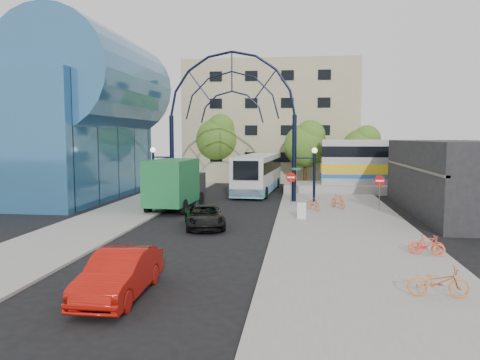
# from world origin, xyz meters

# --- Properties ---
(ground) EXTENTS (120.00, 120.00, 0.00)m
(ground) POSITION_xyz_m (0.00, 0.00, 0.00)
(ground) COLOR black
(ground) RESTS_ON ground
(sidewalk_east) EXTENTS (8.00, 56.00, 0.12)m
(sidewalk_east) POSITION_xyz_m (8.00, 4.00, 0.06)
(sidewalk_east) COLOR gray
(sidewalk_east) RESTS_ON ground
(plaza_west) EXTENTS (5.00, 50.00, 0.12)m
(plaza_west) POSITION_xyz_m (-6.50, 6.00, 0.06)
(plaza_west) COLOR gray
(plaza_west) RESTS_ON ground
(gateway_arch) EXTENTS (13.64, 0.44, 12.10)m
(gateway_arch) POSITION_xyz_m (0.00, 14.00, 8.56)
(gateway_arch) COLOR black
(gateway_arch) RESTS_ON ground
(stop_sign) EXTENTS (0.80, 0.07, 2.50)m
(stop_sign) POSITION_xyz_m (4.80, 12.00, 1.99)
(stop_sign) COLOR slate
(stop_sign) RESTS_ON sidewalk_east
(do_not_enter_sign) EXTENTS (0.76, 0.07, 2.48)m
(do_not_enter_sign) POSITION_xyz_m (11.00, 10.00, 1.98)
(do_not_enter_sign) COLOR slate
(do_not_enter_sign) RESTS_ON sidewalk_east
(street_name_sign) EXTENTS (0.70, 0.70, 2.80)m
(street_name_sign) POSITION_xyz_m (5.20, 12.60, 2.13)
(street_name_sign) COLOR slate
(street_name_sign) RESTS_ON sidewalk_east
(sandwich_board) EXTENTS (0.55, 0.61, 0.99)m
(sandwich_board) POSITION_xyz_m (5.60, 5.98, 0.74)
(sandwich_board) COLOR white
(sandwich_board) RESTS_ON sidewalk_east
(transit_hall) EXTENTS (16.50, 18.00, 14.50)m
(transit_hall) POSITION_xyz_m (-15.30, 15.00, 6.70)
(transit_hall) COLOR #306695
(transit_hall) RESTS_ON ground
(commercial_block_east) EXTENTS (6.00, 16.00, 5.00)m
(commercial_block_east) POSITION_xyz_m (16.00, 10.00, 2.50)
(commercial_block_east) COLOR black
(commercial_block_east) RESTS_ON ground
(apartment_block) EXTENTS (20.00, 12.10, 14.00)m
(apartment_block) POSITION_xyz_m (2.00, 34.97, 7.00)
(apartment_block) COLOR tan
(apartment_block) RESTS_ON ground
(train_platform) EXTENTS (32.00, 5.00, 0.80)m
(train_platform) POSITION_xyz_m (20.00, 22.00, 0.40)
(train_platform) COLOR gray
(train_platform) RESTS_ON ground
(train_car) EXTENTS (25.10, 3.05, 4.20)m
(train_car) POSITION_xyz_m (20.00, 22.00, 2.90)
(train_car) COLOR #B7B7BC
(train_car) RESTS_ON train_platform
(tree_north_a) EXTENTS (4.48, 4.48, 7.00)m
(tree_north_a) POSITION_xyz_m (6.12, 25.93, 4.61)
(tree_north_a) COLOR #382314
(tree_north_a) RESTS_ON ground
(tree_north_b) EXTENTS (5.12, 5.12, 8.00)m
(tree_north_b) POSITION_xyz_m (-3.88, 29.93, 5.27)
(tree_north_b) COLOR #382314
(tree_north_b) RESTS_ON ground
(tree_north_c) EXTENTS (4.16, 4.16, 6.50)m
(tree_north_c) POSITION_xyz_m (12.12, 27.93, 4.28)
(tree_north_c) COLOR #382314
(tree_north_c) RESTS_ON ground
(city_bus) EXTENTS (3.76, 13.10, 3.55)m
(city_bus) POSITION_xyz_m (1.54, 20.74, 1.86)
(city_bus) COLOR silver
(city_bus) RESTS_ON ground
(green_truck) EXTENTS (3.09, 7.39, 3.67)m
(green_truck) POSITION_xyz_m (-3.47, 9.54, 1.83)
(green_truck) COLOR black
(green_truck) RESTS_ON ground
(black_suv) EXTENTS (3.33, 5.13, 1.31)m
(black_suv) POSITION_xyz_m (-0.03, 3.00, 0.66)
(black_suv) COLOR black
(black_suv) RESTS_ON ground
(red_sedan) EXTENTS (1.71, 4.73, 1.55)m
(red_sedan) POSITION_xyz_m (-0.41, -8.97, 0.78)
(red_sedan) COLOR #AD120A
(red_sedan) RESTS_ON ground
(bike_near_a) EXTENTS (1.38, 1.86, 0.94)m
(bike_near_a) POSITION_xyz_m (6.45, 9.62, 0.59)
(bike_near_a) COLOR orange
(bike_near_a) RESTS_ON sidewalk_east
(bike_near_b) EXTENTS (1.28, 1.71, 1.02)m
(bike_near_b) POSITION_xyz_m (8.24, 10.84, 0.63)
(bike_near_b) COLOR #DF5A2C
(bike_near_b) RESTS_ON sidewalk_east
(bike_far_a) EXTENTS (1.65, 1.09, 0.82)m
(bike_far_a) POSITION_xyz_m (11.02, -2.36, 0.53)
(bike_far_a) COLOR orange
(bike_far_a) RESTS_ON sidewalk_east
(bike_far_b) EXTENTS (1.48, 0.45, 0.88)m
(bike_far_b) POSITION_xyz_m (11.06, -2.35, 0.56)
(bike_far_b) COLOR #FD3B32
(bike_far_b) RESTS_ON sidewalk_east
(bike_far_c) EXTENTS (1.94, 0.74, 1.00)m
(bike_far_c) POSITION_xyz_m (9.94, -8.00, 0.62)
(bike_far_c) COLOR orange
(bike_far_c) RESTS_ON sidewalk_east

